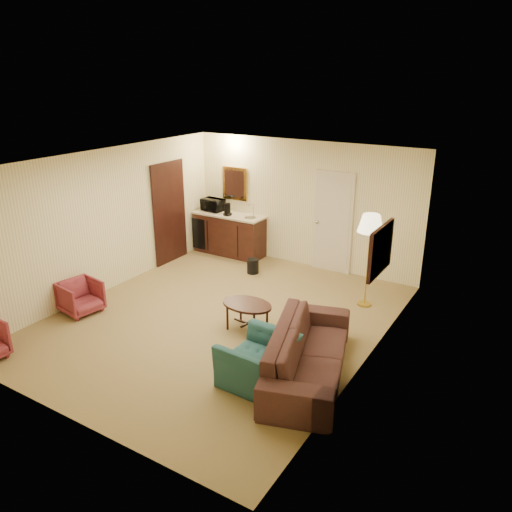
{
  "coord_description": "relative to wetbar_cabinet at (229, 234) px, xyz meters",
  "views": [
    {
      "loc": [
        4.36,
        -6.01,
        3.85
      ],
      "look_at": [
        0.4,
        0.5,
        1.03
      ],
      "focal_mm": 35.0,
      "sensor_mm": 36.0,
      "label": 1
    }
  ],
  "objects": [
    {
      "name": "ground",
      "position": [
        1.65,
        -2.72,
        -0.46
      ],
      "size": [
        6.0,
        6.0,
        0.0
      ],
      "primitive_type": "plane",
      "color": "olive",
      "rests_on": "ground"
    },
    {
      "name": "room_walls",
      "position": [
        1.55,
        -1.95,
        1.26
      ],
      "size": [
        5.02,
        6.01,
        2.61
      ],
      "color": "#F9F3BB",
      "rests_on": "ground"
    },
    {
      "name": "wetbar_cabinet",
      "position": [
        0.0,
        0.0,
        0.0
      ],
      "size": [
        1.64,
        0.58,
        0.92
      ],
      "primitive_type": "cube",
      "color": "#3B1913",
      "rests_on": "ground"
    },
    {
      "name": "sofa",
      "position": [
        3.6,
        -3.42,
        -0.0
      ],
      "size": [
        1.35,
        2.45,
        0.92
      ],
      "primitive_type": "imported",
      "rotation": [
        0.0,
        0.0,
        1.87
      ],
      "color": "black",
      "rests_on": "ground"
    },
    {
      "name": "teal_armchair",
      "position": [
        3.11,
        -3.9,
        -0.05
      ],
      "size": [
        0.65,
        0.96,
        0.82
      ],
      "primitive_type": "imported",
      "rotation": [
        0.0,
        0.0,
        -1.61
      ],
      "color": "#214D52",
      "rests_on": "ground"
    },
    {
      "name": "rose_chair_near",
      "position": [
        -0.5,
        -3.74,
        -0.15
      ],
      "size": [
        0.65,
        0.68,
        0.62
      ],
      "primitive_type": "imported",
      "rotation": [
        0.0,
        0.0,
        1.42
      ],
      "color": "#912F45",
      "rests_on": "ground"
    },
    {
      "name": "coffee_table",
      "position": [
        2.25,
        -2.82,
        -0.22
      ],
      "size": [
        0.88,
        0.65,
        0.47
      ],
      "primitive_type": "cube",
      "rotation": [
        0.0,
        0.0,
        -0.11
      ],
      "color": "black",
      "rests_on": "ground"
    },
    {
      "name": "floor_lamp",
      "position": [
        3.51,
        -0.96,
        0.37
      ],
      "size": [
        0.56,
        0.56,
        1.66
      ],
      "primitive_type": "cube",
      "rotation": [
        0.0,
        0.0,
        -0.34
      ],
      "color": "#B3983B",
      "rests_on": "ground"
    },
    {
      "name": "waste_bin",
      "position": [
        1.06,
        -0.72,
        -0.31
      ],
      "size": [
        0.31,
        0.31,
        0.3
      ],
      "primitive_type": "cylinder",
      "rotation": [
        0.0,
        0.0,
        0.42
      ],
      "color": "black",
      "rests_on": "ground"
    },
    {
      "name": "microwave",
      "position": [
        -0.47,
        0.04,
        0.63
      ],
      "size": [
        0.51,
        0.3,
        0.33
      ],
      "primitive_type": "imported",
      "rotation": [
        0.0,
        0.0,
        -0.06
      ],
      "color": "black",
      "rests_on": "wetbar_cabinet"
    },
    {
      "name": "coffee_maker",
      "position": [
        0.03,
        -0.11,
        0.6
      ],
      "size": [
        0.16,
        0.16,
        0.27
      ],
      "primitive_type": "cylinder",
      "rotation": [
        0.0,
        0.0,
        -0.09
      ],
      "color": "black",
      "rests_on": "wetbar_cabinet"
    }
  ]
}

